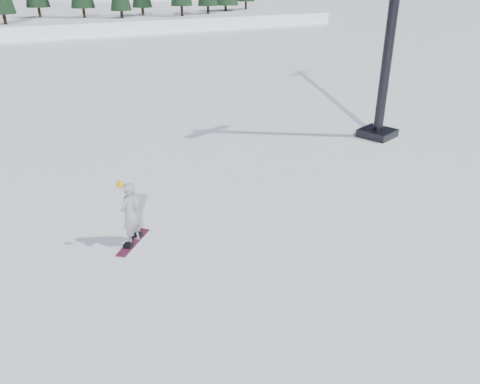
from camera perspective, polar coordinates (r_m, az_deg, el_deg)
name	(u,v)px	position (r m, az deg, el deg)	size (l,w,h in m)	color
ground	(87,290)	(11.67, -18.21, -11.26)	(420.00, 420.00, 0.00)	white
lift_tower	(388,51)	(21.27, 17.59, 16.08)	(2.50, 1.73, 9.20)	black
snowboarder_woman	(130,214)	(12.74, -13.27, -2.57)	(0.77, 0.74, 1.93)	#929297
snowboard_woman	(133,242)	(13.17, -12.88, -5.99)	(1.50, 0.28, 0.03)	maroon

